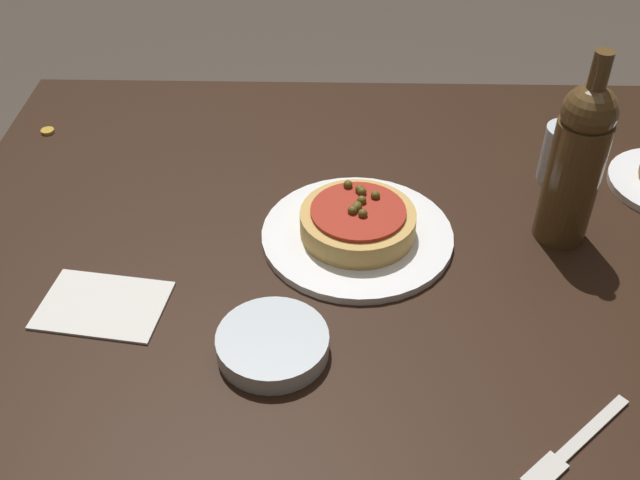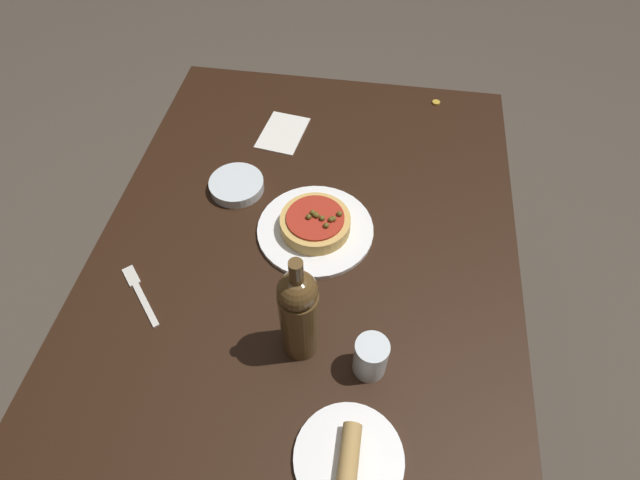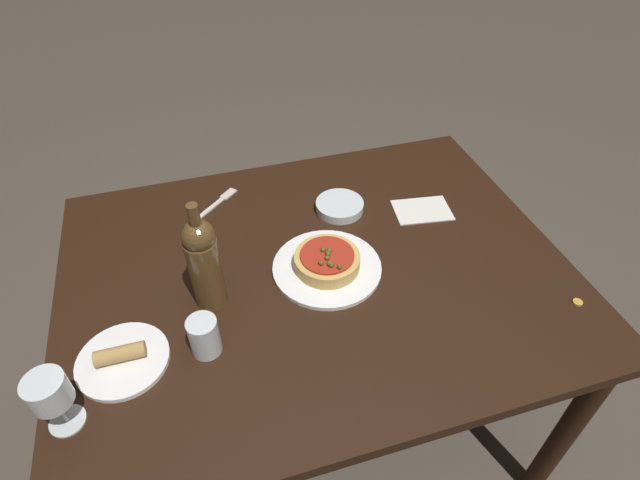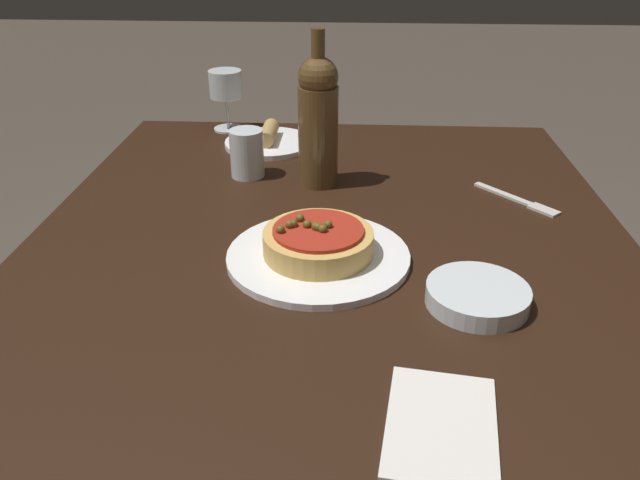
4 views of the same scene
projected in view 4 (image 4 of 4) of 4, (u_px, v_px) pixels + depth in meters
dining_table at (328, 297)px, 1.05m from camera, size 1.33×1.02×0.77m
dinner_plate at (318, 256)px, 0.98m from camera, size 0.29×0.29×0.01m
pizza at (318, 241)px, 0.97m from camera, size 0.17×0.17×0.05m
wine_glass at (226, 87)px, 1.50m from camera, size 0.08×0.08×0.15m
wine_bottle at (318, 119)px, 1.19m from camera, size 0.08×0.08×0.30m
water_cup at (247, 153)px, 1.27m from camera, size 0.07×0.07×0.10m
side_bowl at (477, 296)px, 0.87m from camera, size 0.14×0.14×0.03m
fork at (520, 201)px, 1.18m from camera, size 0.15×0.14×0.00m
side_plate at (269, 141)px, 1.45m from camera, size 0.20×0.20×0.05m
paper_napkin at (441, 425)px, 0.67m from camera, size 0.18×0.14×0.00m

